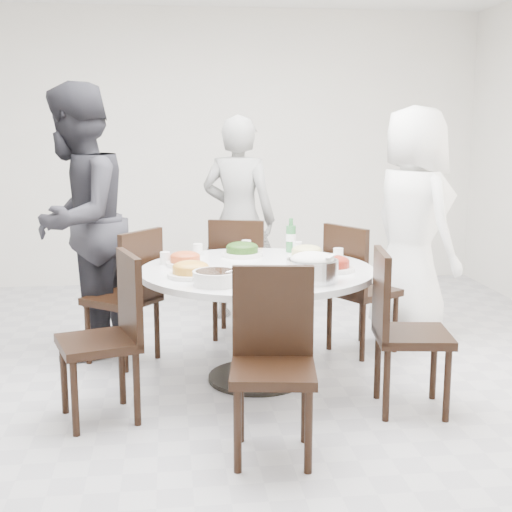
{
  "coord_description": "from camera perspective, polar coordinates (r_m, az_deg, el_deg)",
  "views": [
    {
      "loc": [
        -0.25,
        -4.4,
        1.67
      ],
      "look_at": [
        0.3,
        0.08,
        0.82
      ],
      "focal_mm": 50.0,
      "sensor_mm": 36.0,
      "label": 1
    }
  ],
  "objects": [
    {
      "name": "dish_orange",
      "position": [
        4.66,
        -5.68,
        -0.36
      ],
      "size": [
        0.25,
        0.25,
        0.07
      ],
      "primitive_type": "cylinder",
      "color": "white",
      "rests_on": "dining_table"
    },
    {
      "name": "diner_right",
      "position": [
        5.62,
        12.42,
        2.51
      ],
      "size": [
        0.81,
        1.01,
        1.8
      ],
      "primitive_type": "imported",
      "rotation": [
        0.0,
        0.0,
        1.88
      ],
      "color": "white",
      "rests_on": "floor"
    },
    {
      "name": "floor",
      "position": [
        4.71,
        -3.61,
        -10.13
      ],
      "size": [
        6.0,
        6.0,
        0.01
      ],
      "primitive_type": "cube",
      "color": "#BBBAC0",
      "rests_on": "ground"
    },
    {
      "name": "beverage_bottle",
      "position": [
        5.11,
        2.81,
        1.68
      ],
      "size": [
        0.07,
        0.07,
        0.25
      ],
      "primitive_type": "cylinder",
      "color": "#2E733C",
      "rests_on": "dining_table"
    },
    {
      "name": "chair_se",
      "position": [
        4.24,
        12.43,
        -5.95
      ],
      "size": [
        0.48,
        0.48,
        0.95
      ],
      "primitive_type": "cube",
      "rotation": [
        0.0,
        0.0,
        7.71
      ],
      "color": "black",
      "rests_on": "floor"
    },
    {
      "name": "tea_cups",
      "position": [
        5.13,
        -0.77,
        0.79
      ],
      "size": [
        0.07,
        0.07,
        0.08
      ],
      "primitive_type": "cylinder",
      "color": "white",
      "rests_on": "dining_table"
    },
    {
      "name": "chair_s",
      "position": [
        3.57,
        1.37,
        -8.88
      ],
      "size": [
        0.48,
        0.48,
        0.95
      ],
      "primitive_type": "cube",
      "rotation": [
        0.0,
        0.0,
        6.14
      ],
      "color": "black",
      "rests_on": "floor"
    },
    {
      "name": "chair_n",
      "position": [
        5.59,
        -1.26,
        -1.69
      ],
      "size": [
        0.52,
        0.52,
        0.95
      ],
      "primitive_type": "cube",
      "rotation": [
        0.0,
        0.0,
        2.87
      ],
      "color": "black",
      "rests_on": "floor"
    },
    {
      "name": "dish_tofu",
      "position": [
        4.31,
        -5.24,
        -1.2
      ],
      "size": [
        0.28,
        0.28,
        0.07
      ],
      "primitive_type": "cylinder",
      "color": "white",
      "rests_on": "dining_table"
    },
    {
      "name": "dish_greens",
      "position": [
        4.97,
        -1.12,
        0.44
      ],
      "size": [
        0.29,
        0.29,
        0.07
      ],
      "primitive_type": "cylinder",
      "color": "white",
      "rests_on": "dining_table"
    },
    {
      "name": "chopsticks",
      "position": [
        5.24,
        -0.61,
        0.61
      ],
      "size": [
        0.24,
        0.04,
        0.01
      ],
      "primitive_type": null,
      "color": "tan",
      "rests_on": "dining_table"
    },
    {
      "name": "chair_sw",
      "position": [
        4.11,
        -12.54,
        -6.5
      ],
      "size": [
        0.53,
        0.53,
        0.95
      ],
      "primitive_type": "cube",
      "rotation": [
        0.0,
        0.0,
        5.01
      ],
      "color": "black",
      "rests_on": "floor"
    },
    {
      "name": "dish_redbrown",
      "position": [
        4.5,
        6.13,
        -0.75
      ],
      "size": [
        0.28,
        0.28,
        0.07
      ],
      "primitive_type": "cylinder",
      "color": "white",
      "rests_on": "dining_table"
    },
    {
      "name": "soup_bowl",
      "position": [
        4.09,
        -3.24,
        -1.76
      ],
      "size": [
        0.27,
        0.27,
        0.08
      ],
      "primitive_type": "cylinder",
      "color": "white",
      "rests_on": "dining_table"
    },
    {
      "name": "rice_bowl",
      "position": [
        4.18,
        4.52,
        -1.17
      ],
      "size": [
        0.3,
        0.3,
        0.13
      ],
      "primitive_type": "cylinder",
      "color": "silver",
      "rests_on": "dining_table"
    },
    {
      "name": "wall_front",
      "position": [
        1.45,
        3.09,
        -0.13
      ],
      "size": [
        6.0,
        0.01,
        2.8
      ],
      "primitive_type": "cube",
      "color": "white",
      "rests_on": "ground"
    },
    {
      "name": "dish_pale",
      "position": [
        4.87,
        4.08,
        0.18
      ],
      "size": [
        0.26,
        0.26,
        0.07
      ],
      "primitive_type": "cylinder",
      "color": "white",
      "rests_on": "dining_table"
    },
    {
      "name": "chair_ne",
      "position": [
        5.27,
        8.56,
        -2.57
      ],
      "size": [
        0.58,
        0.58,
        0.95
      ],
      "primitive_type": "cube",
      "rotation": [
        0.0,
        0.0,
        2.1
      ],
      "color": "black",
      "rests_on": "floor"
    },
    {
      "name": "diner_left",
      "position": [
        5.22,
        -14.12,
        2.68
      ],
      "size": [
        0.97,
        1.12,
        1.95
      ],
      "primitive_type": "imported",
      "rotation": [
        0.0,
        0.0,
        4.43
      ],
      "color": "black",
      "rests_on": "floor"
    },
    {
      "name": "diner_middle",
      "position": [
        6.01,
        -1.39,
        2.97
      ],
      "size": [
        0.74,
        0.63,
        1.73
      ],
      "primitive_type": "imported",
      "rotation": [
        0.0,
        0.0,
        2.74
      ],
      "color": "black",
      "rests_on": "floor"
    },
    {
      "name": "dining_table",
      "position": [
        4.65,
        0.08,
        -5.51
      ],
      "size": [
        1.5,
        1.5,
        0.75
      ],
      "primitive_type": "cylinder",
      "color": "white",
      "rests_on": "floor"
    },
    {
      "name": "wall_back",
      "position": [
        7.41,
        -5.19,
        8.53
      ],
      "size": [
        6.0,
        0.01,
        2.8
      ],
      "primitive_type": "cube",
      "color": "white",
      "rests_on": "ground"
    },
    {
      "name": "chair_nw",
      "position": [
        5.07,
        -10.71,
        -3.15
      ],
      "size": [
        0.59,
        0.59,
        0.95
      ],
      "primitive_type": "cube",
      "rotation": [
        0.0,
        0.0,
        4.04
      ],
      "color": "black",
      "rests_on": "floor"
    }
  ]
}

